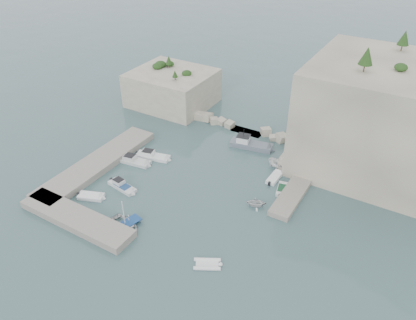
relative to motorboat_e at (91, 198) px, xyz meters
The scene contains 21 objects.
ground 14.27m from the motorboat_e, 32.58° to the left, with size 400.00×400.00×0.00m, color #415F62.
cliff_east 47.33m from the motorboat_e, 41.22° to the left, with size 26.00×22.00×17.00m, color beige.
cliff_terrace 35.88m from the motorboat_e, 45.74° to the left, with size 8.00×10.00×2.50m, color beige.
outcrop_west 33.82m from the motorboat_e, 103.72° to the left, with size 16.00×14.00×7.00m, color beige.
quay_west 8.35m from the motorboat_e, 126.68° to the left, with size 5.00×24.00×1.10m, color #9E9689.
quay_south 5.25m from the motorboat_e, 67.22° to the right, with size 18.00×4.00×1.10m, color #9E9689.
ledge_east 31.05m from the motorboat_e, 34.71° to the left, with size 3.00×16.00×0.80m, color #9E9689.
breakwater 31.67m from the motorboat_e, 69.63° to the left, with size 28.00×3.00×1.40m, color beige.
motorboat_e is the anchor object (origin of this frame).
motorboat_a 13.43m from the motorboat_e, 84.48° to the left, with size 6.41×1.91×1.40m, color white, non-canonical shape.
motorboat_d 4.82m from the motorboat_e, 59.91° to the left, with size 5.48×1.63×1.40m, color silver, non-canonical shape.
motorboat_b 10.59m from the motorboat_e, 92.39° to the left, with size 6.01×1.97×1.40m, color silver, non-canonical shape.
rowboat 8.83m from the motorboat_e, 14.94° to the right, with size 3.58×5.02×1.04m, color silver.
inflatable_dinghy 21.58m from the motorboat_e, ahead, with size 3.58×1.74×0.44m, color white, non-canonical shape.
tender_east_a 24.32m from the motorboat_e, 26.35° to the left, with size 2.46×2.85×1.50m, color silver.
tender_east_b 28.53m from the motorboat_e, 34.09° to the left, with size 3.82×1.30×0.70m, color silver, non-canonical shape.
tender_east_c 28.28m from the motorboat_e, 40.51° to the left, with size 4.37×1.41×0.70m, color white, non-canonical shape.
tender_east_d 30.25m from the motorboat_e, 45.19° to the left, with size 1.70×4.53×1.75m, color white.
work_boat 28.77m from the motorboat_e, 60.47° to the left, with size 8.16×2.41×2.20m, color slate, non-canonical shape.
rowboat_mast 9.21m from the motorboat_e, 14.94° to the right, with size 0.10×0.10×4.20m, color white.
vegetation 47.35m from the motorboat_e, 47.06° to the left, with size 53.48×13.88×13.40m.
Camera 1 is at (26.86, -39.18, 37.84)m, focal length 35.00 mm.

